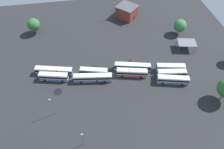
{
  "coord_description": "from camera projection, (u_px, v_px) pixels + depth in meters",
  "views": [
    {
      "loc": [
        9.7,
        55.99,
        67.07
      ],
      "look_at": [
        0.5,
        1.06,
        1.59
      ],
      "focal_mm": 32.5,
      "sensor_mm": 36.0,
      "label": 1
    }
  ],
  "objects": [
    {
      "name": "ground_plane",
      "position": [
        113.0,
        75.0,
        87.9
      ],
      "size": [
        130.84,
        130.84,
        0.0
      ],
      "primitive_type": "plane",
      "color": "#28282B"
    },
    {
      "name": "tree_west_edge",
      "position": [
        180.0,
        26.0,
        102.73
      ],
      "size": [
        6.28,
        6.28,
        8.07
      ],
      "color": "brown",
      "rests_on": "ground_plane"
    },
    {
      "name": "maintenance_shelter",
      "position": [
        187.0,
        43.0,
        96.27
      ],
      "size": [
        9.51,
        7.56,
        3.75
      ],
      "color": "slate",
      "rests_on": "ground_plane"
    },
    {
      "name": "depot_building",
      "position": [
        127.0,
        11.0,
        113.78
      ],
      "size": [
        14.0,
        13.99,
        6.76
      ],
      "color": "maroon",
      "rests_on": "ground_plane"
    },
    {
      "name": "tree_northwest",
      "position": [
        34.0,
        25.0,
        102.93
      ],
      "size": [
        6.43,
        6.43,
        8.33
      ],
      "color": "brown",
      "rests_on": "ground_plane"
    },
    {
      "name": "bus_row2_slot2",
      "position": [
        93.0,
        78.0,
        84.44
      ],
      "size": [
        16.15,
        4.6,
        3.62
      ],
      "color": "silver",
      "rests_on": "ground_plane"
    },
    {
      "name": "bus_row0_slot1",
      "position": [
        171.0,
        73.0,
        85.96
      ],
      "size": [
        12.42,
        4.23,
        3.62
      ],
      "color": "silver",
      "rests_on": "ground_plane"
    },
    {
      "name": "puddle_back_corner",
      "position": [
        96.0,
        68.0,
        90.59
      ],
      "size": [
        2.22,
        2.22,
        0.01
      ],
      "primitive_type": "cylinder",
      "color": "black",
      "rests_on": "ground_plane"
    },
    {
      "name": "bus_row1_slot0",
      "position": [
        133.0,
        67.0,
        88.4
      ],
      "size": [
        16.11,
        6.08,
        3.62
      ],
      "color": "teal",
      "rests_on": "ground_plane"
    },
    {
      "name": "lamp_post_by_building",
      "position": [
        52.0,
        106.0,
        71.67
      ],
      "size": [
        0.56,
        0.28,
        9.54
      ],
      "color": "slate",
      "rests_on": "ground_plane"
    },
    {
      "name": "bus_row0_slot0",
      "position": [
        170.0,
        68.0,
        88.09
      ],
      "size": [
        12.51,
        4.77,
        3.62
      ],
      "color": "silver",
      "rests_on": "ground_plane"
    },
    {
      "name": "puddle_front_lane",
      "position": [
        102.0,
        84.0,
        84.75
      ],
      "size": [
        1.96,
        1.96,
        0.01
      ],
      "primitive_type": "cylinder",
      "color": "black",
      "rests_on": "ground_plane"
    },
    {
      "name": "puddle_between_rows",
      "position": [
        93.0,
        68.0,
        90.7
      ],
      "size": [
        2.11,
        2.11,
        0.01
      ],
      "primitive_type": "cylinder",
      "color": "black",
      "rests_on": "ground_plane"
    },
    {
      "name": "lamp_post_far_corner",
      "position": [
        114.0,
        10.0,
        111.47
      ],
      "size": [
        0.56,
        0.28,
        9.65
      ],
      "color": "slate",
      "rests_on": "ground_plane"
    },
    {
      "name": "puddle_centre_drain",
      "position": [
        58.0,
        92.0,
        82.07
      ],
      "size": [
        3.63,
        3.63,
        0.01
      ],
      "primitive_type": "cylinder",
      "color": "black",
      "rests_on": "ground_plane"
    },
    {
      "name": "bus_row2_slot1",
      "position": [
        94.0,
        72.0,
        86.54
      ],
      "size": [
        12.28,
        5.4,
        3.62
      ],
      "color": "teal",
      "rests_on": "ground_plane"
    },
    {
      "name": "puddle_near_shelter",
      "position": [
        130.0,
        61.0,
        93.38
      ],
      "size": [
        1.49,
        1.49,
        0.01
      ],
      "primitive_type": "cylinder",
      "color": "black",
      "rests_on": "ground_plane"
    },
    {
      "name": "bus_row3_slot2",
      "position": [
        54.0,
        77.0,
        84.83
      ],
      "size": [
        12.32,
        5.14,
        3.62
      ],
      "color": "silver",
      "rests_on": "ground_plane"
    },
    {
      "name": "bus_row3_slot1",
      "position": [
        54.0,
        71.0,
        86.87
      ],
      "size": [
        16.1,
        6.15,
        3.62
      ],
      "color": "silver",
      "rests_on": "ground_plane"
    },
    {
      "name": "bus_row0_slot2",
      "position": [
        173.0,
        80.0,
        83.74
      ],
      "size": [
        13.15,
        5.48,
        3.62
      ],
      "color": "silver",
      "rests_on": "ground_plane"
    },
    {
      "name": "lamp_post_mid_lot",
      "position": [
        83.0,
        139.0,
        64.97
      ],
      "size": [
        0.56,
        0.28,
        7.62
      ],
      "color": "slate",
      "rests_on": "ground_plane"
    },
    {
      "name": "bus_row1_slot1",
      "position": [
        132.0,
        73.0,
        86.27
      ],
      "size": [
        13.2,
        5.32,
        3.62
      ],
      "color": "silver",
      "rests_on": "ground_plane"
    }
  ]
}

